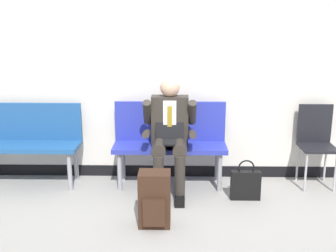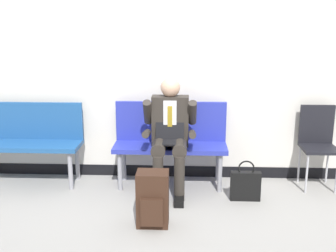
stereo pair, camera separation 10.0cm
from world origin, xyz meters
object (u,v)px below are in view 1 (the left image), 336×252
at_px(bench_with_person, 170,138).
at_px(handbag, 246,184).
at_px(folding_chair, 316,138).
at_px(bench_empty, 28,138).
at_px(backpack, 155,200).
at_px(person_seated, 170,133).

distance_m(bench_with_person, handbag, 0.98).
height_order(bench_with_person, folding_chair, bench_with_person).
bearing_deg(bench_with_person, bench_empty, -179.91).
bearing_deg(bench_with_person, backpack, -96.81).
relative_size(bench_empty, person_seated, 0.96).
xyz_separation_m(bench_empty, folding_chair, (3.25, 0.03, 0.01)).
distance_m(bench_empty, person_seated, 1.63).
bearing_deg(folding_chair, bench_with_person, -179.13).
bearing_deg(backpack, folding_chair, 30.67).
bearing_deg(bench_with_person, person_seated, -90.00).
height_order(bench_with_person, bench_empty, bench_with_person).
distance_m(person_seated, folding_chair, 1.66).
bearing_deg(backpack, bench_with_person, 83.19).
xyz_separation_m(person_seated, backpack, (-0.12, -0.82, -0.40)).
height_order(bench_empty, backpack, bench_empty).
bearing_deg(handbag, bench_empty, 169.87).
height_order(backpack, folding_chair, folding_chair).
xyz_separation_m(bench_with_person, handbag, (0.80, -0.43, -0.38)).
relative_size(bench_empty, handbag, 2.73).
bearing_deg(bench_with_person, handbag, -28.48).
relative_size(bench_empty, folding_chair, 1.30).
height_order(bench_with_person, person_seated, person_seated).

